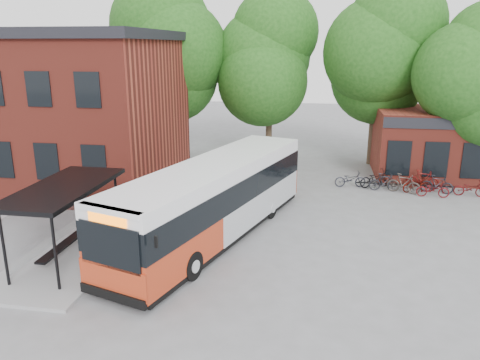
% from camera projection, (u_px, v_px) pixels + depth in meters
% --- Properties ---
extents(ground, '(100.00, 100.00, 0.00)m').
position_uv_depth(ground, '(194.00, 256.00, 17.79)').
color(ground, slate).
extents(station_building, '(18.40, 10.40, 8.50)m').
position_uv_depth(station_building, '(16.00, 107.00, 27.20)').
color(station_building, maroon).
rests_on(station_building, ground).
extents(bus_shelter, '(3.60, 7.00, 2.90)m').
position_uv_depth(bus_shelter, '(67.00, 223.00, 17.15)').
color(bus_shelter, black).
rests_on(bus_shelter, ground).
extents(bike_rail, '(5.20, 0.10, 0.38)m').
position_uv_depth(bike_rail, '(404.00, 187.00, 25.73)').
color(bike_rail, black).
rests_on(bike_rail, ground).
extents(tree_0, '(7.92, 7.92, 11.00)m').
position_uv_depth(tree_0, '(168.00, 79.00, 32.37)').
color(tree_0, '#1A4713').
rests_on(tree_0, ground).
extents(tree_1, '(7.92, 7.92, 10.40)m').
position_uv_depth(tree_1, '(270.00, 83.00, 32.29)').
color(tree_1, '#1A4713').
rests_on(tree_1, ground).
extents(tree_2, '(7.92, 7.92, 11.00)m').
position_uv_depth(tree_2, '(376.00, 81.00, 30.15)').
color(tree_2, '#1A4713').
rests_on(tree_2, ground).
extents(tree_3, '(7.04, 7.04, 9.28)m').
position_uv_depth(tree_3, '(476.00, 103.00, 25.80)').
color(tree_3, '#1A4713').
rests_on(tree_3, ground).
extents(city_bus, '(6.33, 12.74, 3.18)m').
position_uv_depth(city_bus, '(215.00, 201.00, 19.16)').
color(city_bus, '#B43517').
rests_on(city_bus, ground).
extents(bicycle_0, '(1.79, 0.84, 0.90)m').
position_uv_depth(bicycle_0, '(350.00, 179.00, 26.34)').
color(bicycle_0, '#21222C').
rests_on(bicycle_0, ground).
extents(bicycle_1, '(1.65, 0.50, 0.99)m').
position_uv_depth(bicycle_1, '(384.00, 182.00, 25.64)').
color(bicycle_1, '#222227').
rests_on(bicycle_1, ground).
extents(bicycle_2, '(2.00, 1.36, 1.00)m').
position_uv_depth(bicycle_2, '(376.00, 179.00, 26.28)').
color(bicycle_2, black).
rests_on(bicycle_2, ground).
extents(bicycle_3, '(1.84, 1.09, 1.07)m').
position_uv_depth(bicycle_3, '(404.00, 184.00, 25.23)').
color(bicycle_3, '#413A35').
rests_on(bicycle_3, ground).
extents(bicycle_4, '(1.67, 1.13, 0.83)m').
position_uv_depth(bicycle_4, '(416.00, 185.00, 25.43)').
color(bicycle_4, '#440A04').
rests_on(bicycle_4, ground).
extents(bicycle_5, '(1.83, 0.86, 1.06)m').
position_uv_depth(bicycle_5, '(423.00, 179.00, 26.01)').
color(bicycle_5, '#5E100F').
rests_on(bicycle_5, ground).
extents(bicycle_6, '(1.68, 0.64, 0.87)m').
position_uv_depth(bicycle_6, '(433.00, 189.00, 24.57)').
color(bicycle_6, '#601114').
rests_on(bicycle_6, ground).
extents(bicycle_7, '(1.73, 0.88, 1.00)m').
position_uv_depth(bicycle_7, '(437.00, 184.00, 25.21)').
color(bicycle_7, black).
rests_on(bicycle_7, ground).
extents(bicycle_extra_0, '(1.68, 0.74, 0.86)m').
position_uv_depth(bicycle_extra_0, '(470.00, 188.00, 24.72)').
color(bicycle_extra_0, '#4D0D0F').
rests_on(bicycle_extra_0, ground).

